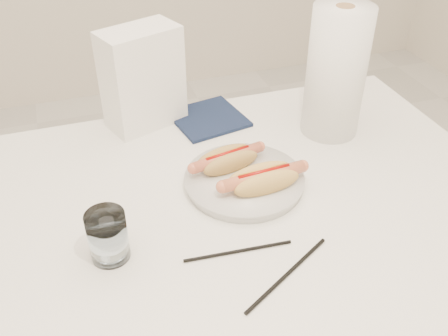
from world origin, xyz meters
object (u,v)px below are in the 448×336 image
object	(u,v)px
water_glass	(108,236)
napkin_box	(142,78)
hotdog_right	(263,179)
plate	(244,182)
hotdog_left	(227,160)
paper_towel_roll	(336,73)
table	(218,226)

from	to	relation	value
water_glass	napkin_box	size ratio (longest dim) A/B	0.40
hotdog_right	napkin_box	bearing A→B (deg)	110.44
plate	hotdog_left	size ratio (longest dim) A/B	1.48
water_glass	paper_towel_roll	bearing A→B (deg)	24.49
hotdog_right	napkin_box	size ratio (longest dim) A/B	0.74
hotdog_left	hotdog_right	size ratio (longest dim) A/B	0.91
napkin_box	hotdog_left	bearing A→B (deg)	-86.74
hotdog_right	paper_towel_roll	distance (m)	0.32
hotdog_right	water_glass	size ratio (longest dim) A/B	1.86
plate	hotdog_right	world-z (taller)	hotdog_right
hotdog_left	napkin_box	xyz separation A→B (m)	(-0.12, 0.27, 0.08)
plate	water_glass	distance (m)	0.31
plate	hotdog_right	distance (m)	0.06
plate	napkin_box	world-z (taller)	napkin_box
table	hotdog_left	size ratio (longest dim) A/B	7.51
table	plate	size ratio (longest dim) A/B	5.09
table	hotdog_left	xyz separation A→B (m)	(0.05, 0.08, 0.10)
hotdog_left	hotdog_right	distance (m)	0.10
plate	paper_towel_roll	size ratio (longest dim) A/B	0.79
plate	water_glass	xyz separation A→B (m)	(-0.29, -0.11, 0.04)
hotdog_left	hotdog_right	xyz separation A→B (m)	(0.04, -0.09, 0.00)
napkin_box	table	bearing A→B (deg)	-99.01
water_glass	napkin_box	distance (m)	0.45
hotdog_right	water_glass	bearing A→B (deg)	-171.57
table	hotdog_left	bearing A→B (deg)	60.40
hotdog_right	hotdog_left	bearing A→B (deg)	113.22
hotdog_left	water_glass	bearing A→B (deg)	-160.72
table	hotdog_left	world-z (taller)	hotdog_left
hotdog_right	napkin_box	xyz separation A→B (m)	(-0.16, 0.35, 0.08)
water_glass	paper_towel_roll	distance (m)	0.62
napkin_box	paper_towel_roll	distance (m)	0.44
table	napkin_box	xyz separation A→B (m)	(-0.07, 0.35, 0.18)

